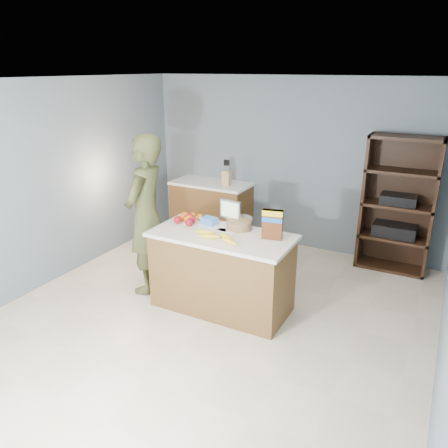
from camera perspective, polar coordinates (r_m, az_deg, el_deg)
The scene contains 15 objects.
floor at distance 4.90m, azimuth -1.95°, elevation -12.32°, with size 4.50×5.00×0.02m, color beige.
walls at distance 4.25m, azimuth -2.21°, elevation 6.85°, with size 4.52×5.02×2.51m.
counter_peninsula at distance 4.92m, azimuth -0.27°, elevation -6.58°, with size 1.56×0.76×0.90m.
back_cabinet at distance 6.99m, azimuth -1.63°, elevation 1.91°, with size 1.24×0.62×0.90m.
shelving_unit at distance 6.21m, azimuth 21.78°, elevation 2.11°, with size 0.90×0.40×1.80m.
person at distance 5.23m, azimuth -10.16°, elevation 1.13°, with size 0.70×0.46×1.91m, color #3C4121.
knife_block at distance 6.68m, azimuth 0.33°, elevation 6.11°, with size 0.12×0.10×0.31m.
envelopes at distance 4.84m, azimuth -0.31°, elevation -0.81°, with size 0.36×0.19×0.00m.
bananas at distance 4.59m, azimuth -0.88°, elevation -1.65°, with size 0.58×0.23×0.05m.
apples at distance 5.05m, azimuth -4.86°, elevation 0.55°, with size 0.25×0.26×0.09m.
oranges at distance 5.15m, azimuth -4.53°, elevation 0.89°, with size 0.28×0.23×0.08m.
blue_carton at distance 5.02m, azimuth -1.93°, elevation 0.42°, with size 0.18×0.12×0.08m, color blue.
salad_bowl at distance 4.87m, azimuth 1.99°, elevation 0.02°, with size 0.30×0.30×0.13m.
tv at distance 4.99m, azimuth 0.85°, elevation 1.76°, with size 0.28×0.12×0.28m.
cereal_box at distance 4.56m, azimuth 6.35°, elevation 0.22°, with size 0.22×0.12×0.32m.
Camera 1 is at (2.08, -3.59, 2.61)m, focal length 35.00 mm.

